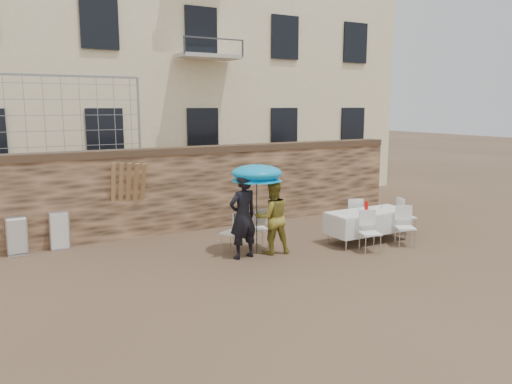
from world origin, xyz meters
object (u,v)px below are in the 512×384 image
couple_chair_right (258,228)px  table_chair_front_right (405,227)px  soda_bottle (366,208)px  umbrella (257,176)px  woman_dress (272,217)px  banquet_table (368,213)px  couple_chair_left (232,231)px  chair_stack_left (16,234)px  man_suit (243,216)px  chair_stack_right (59,230)px  table_chair_side (406,216)px  table_chair_front_left (370,232)px  table_chair_back (353,216)px

couple_chair_right → table_chair_front_right: (3.12, -1.61, 0.00)m
soda_bottle → umbrella: bearing=168.4°
couple_chair_right → table_chair_front_right: size_ratio=1.00×
woman_dress → banquet_table: (2.57, -0.31, -0.11)m
umbrella → couple_chair_right: bearing=56.3°
couple_chair_left → banquet_table: (3.32, -0.86, 0.25)m
couple_chair_left → chair_stack_left: size_ratio=1.04×
table_chair_front_right → chair_stack_left: table_chair_front_right is taller
man_suit → umbrella: (0.40, 0.10, 0.85)m
soda_bottle → chair_stack_right: (-6.54, 3.20, -0.45)m
table_chair_side → chair_stack_left: (-9.04, 2.95, -0.02)m
man_suit → table_chair_front_left: 2.95m
couple_chair_left → soda_bottle: size_ratio=3.69×
woman_dress → chair_stack_right: size_ratio=1.82×
soda_bottle → table_chair_front_right: (0.70, -0.60, -0.43)m
table_chair_front_left → chair_stack_left: bearing=169.1°
man_suit → table_chair_side: bearing=169.5°
soda_bottle → man_suit: bearing=171.6°
man_suit → woman_dress: bearing=172.0°
couple_chair_right → soda_bottle: bearing=163.3°
couple_chair_left → couple_chair_right: 0.70m
man_suit → soda_bottle: bearing=163.6°
man_suit → table_chair_front_right: size_ratio=1.96×
soda_bottle → chair_stack_right: bearing=153.9°
table_chair_side → woman_dress: bearing=104.8°
man_suit → couple_chair_left: bearing=-98.0°
table_chair_back → chair_stack_right: (-6.94, 2.25, -0.02)m
couple_chair_right → table_chair_side: size_ratio=1.00×
man_suit → banquet_table: size_ratio=0.90×
couple_chair_left → table_chair_side: (4.72, -0.76, 0.00)m
umbrella → soda_bottle: 2.91m
man_suit → soda_bottle: (3.12, -0.46, -0.04)m
soda_bottle → table_chair_front_left: size_ratio=0.27×
couple_chair_right → table_chair_back: (2.82, -0.06, 0.00)m
woman_dress → table_chair_back: woman_dress is taller
umbrella → table_chair_front_left: umbrella is taller
banquet_table → table_chair_side: bearing=4.1°
woman_dress → table_chair_front_left: 2.26m
woman_dress → table_chair_front_right: (3.07, -1.06, -0.36)m
table_chair_back → woman_dress: bearing=30.8°
chair_stack_right → couple_chair_left: bearing=-32.7°
couple_chair_right → chair_stack_left: size_ratio=1.04×
woman_dress → man_suit: bearing=12.4°
umbrella → couple_chair_left: size_ratio=1.99×
banquet_table → table_chair_front_right: size_ratio=2.19×
chair_stack_right → woman_dress: bearing=-33.3°
woman_dress → couple_chair_left: 1.00m
table_chair_side → chair_stack_left: bearing=89.7°
couple_chair_right → couple_chair_left: bearing=6.0°
table_chair_front_left → couple_chair_right: bearing=158.9°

